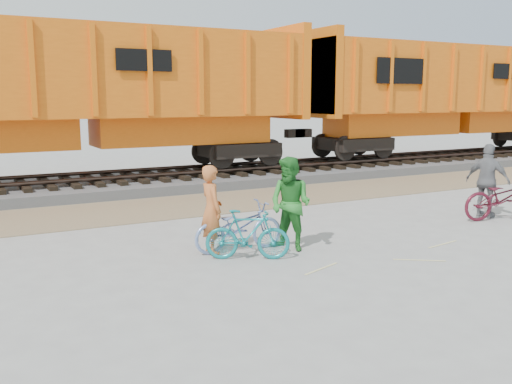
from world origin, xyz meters
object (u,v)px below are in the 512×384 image
person_woman (488,181)px  hopper_car_center (82,91)px  bicycle_maroon (504,197)px  bicycle_teal (248,235)px  bicycle_blue (239,227)px  person_man (290,204)px  hopper_car_right (451,93)px  person_solo (212,210)px

person_woman → hopper_car_center: bearing=23.6°
hopper_car_center → bicycle_maroon: size_ratio=6.92×
bicycle_teal → bicycle_blue: bearing=17.4°
hopper_car_center → person_man: 8.98m
hopper_car_right → person_woman: (-7.42, -8.22, -2.13)m
bicycle_blue → person_solo: 0.62m
person_man → hopper_car_right: bearing=97.5°
bicycle_maroon → person_solo: 7.16m
bicycle_blue → person_woman: (6.53, -0.09, 0.42)m
bicycle_teal → person_man: size_ratio=0.85×
person_solo → person_man: bearing=-106.8°
bicycle_teal → person_solo: 0.86m
bicycle_blue → bicycle_teal: bicycle_blue is taller
bicycle_maroon → person_solo: person_solo is taller
person_solo → person_woman: 7.04m
bicycle_teal → person_woman: bearing=-56.8°
bicycle_blue → bicycle_maroon: bicycle_maroon is taller
hopper_car_right → bicycle_teal: 16.75m
hopper_car_center → bicycle_maroon: 11.80m
bicycle_maroon → person_man: (-5.75, 0.11, 0.34)m
bicycle_blue → person_man: person_man is taller
bicycle_blue → person_solo: (-0.50, 0.10, 0.35)m
bicycle_blue → person_solo: bearing=80.8°
hopper_car_right → person_solo: size_ratio=8.62×
hopper_car_right → bicycle_teal: size_ratio=9.42×
bicycle_blue → bicycle_teal: 0.60m
bicycle_maroon → person_man: size_ratio=1.16×
bicycle_blue → person_man: size_ratio=1.00×
bicycle_teal → hopper_car_center: bearing=35.0°
hopper_car_right → bicycle_maroon: size_ratio=6.92×
hopper_car_center → person_solo: hopper_car_center is taller
bicycle_maroon → bicycle_blue: bearing=100.9°
bicycle_blue → person_man: (0.88, -0.39, 0.42)m
hopper_car_center → person_man: bearing=-77.3°
bicycle_blue → bicycle_teal: size_ratio=1.17×
hopper_car_center → bicycle_teal: bearing=-83.9°
bicycle_maroon → person_solo: (-7.13, 0.59, 0.28)m
person_woman → bicycle_teal: bearing=75.2°
bicycle_teal → person_man: 1.11m
bicycle_maroon → hopper_car_center: bearing=56.8°
hopper_car_right → bicycle_blue: 16.35m
hopper_car_center → hopper_car_right: 15.00m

